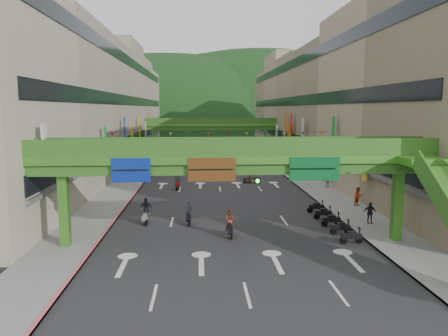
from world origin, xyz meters
The scene contains 23 objects.
ground centered at (0.00, 0.00, 0.00)m, with size 320.00×320.00×0.00m, color black.
road_slab centered at (0.00, 50.00, 0.01)m, with size 18.00×140.00×0.02m, color #28282B.
sidewalk_left centered at (-11.00, 50.00, 0.07)m, with size 4.00×140.00×0.15m, color gray.
sidewalk_right centered at (11.00, 50.00, 0.07)m, with size 4.00×140.00×0.15m, color gray.
curb_left centered at (-9.10, 50.00, 0.09)m, with size 0.20×140.00×0.18m, color #CC5959.
curb_right centered at (9.10, 50.00, 0.09)m, with size 0.20×140.00×0.18m, color gray.
building_row_left centered at (-18.93, 50.00, 9.46)m, with size 12.80×95.00×19.00m.
building_row_right centered at (18.93, 50.00, 9.46)m, with size 12.80×95.00×19.00m.
overpass_near centered at (0.93, 5.38, 5.21)m, with size 28.00×12.27×7.10m.
overpass_far centered at (0.00, 65.00, 5.40)m, with size 28.00×2.20×7.10m.
hill_left centered at (-15.00, 160.00, 0.00)m, with size 168.00×140.00×112.00m, color #1C4419.
hill_right centered at (25.00, 180.00, 0.00)m, with size 208.00×176.00×128.00m, color #1C4419.
bunting_string centered at (0.00, 30.00, 5.96)m, with size 26.00×0.36×0.47m.
scooter_rider_near centered at (-3.12, 11.37, 0.85)m, with size 0.60×1.60×1.86m.
scooter_rider_mid centered at (-0.13, 7.65, 1.05)m, with size 0.87×1.60×2.04m.
scooter_rider_left centered at (-6.48, 11.54, 1.05)m, with size 1.08×1.60×2.10m.
scooter_rider_far centered at (-4.75, 26.06, 0.99)m, with size 0.86×1.60×1.97m.
parked_scooter_row centered at (7.80, 10.00, 0.52)m, with size 1.60×9.35×1.08m.
car_silver centered at (-5.33, 57.69, 0.76)m, with size 1.62×4.64×1.53m, color silver.
car_yellow centered at (3.92, 48.67, 0.72)m, with size 1.70×4.22×1.44m, color #BE8525.
pedestrian_red centered at (12.20, 16.34, 0.85)m, with size 0.83×0.65×1.71m, color #BF340D.
pedestrian_dark centered at (10.87, 10.23, 0.83)m, with size 0.98×0.41×1.67m, color black.
pedestrian_blue centered at (12.20, 25.94, 0.84)m, with size 0.78×0.50×1.68m, color #2D4253.
Camera 1 is at (-2.25, -22.03, 8.98)m, focal length 35.00 mm.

